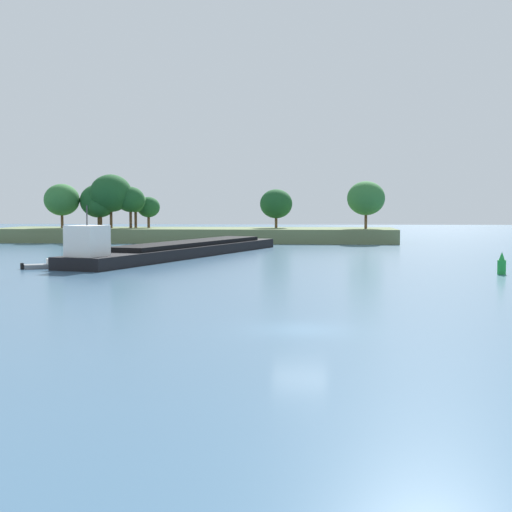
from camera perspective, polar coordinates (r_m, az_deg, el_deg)
ground_plane at (r=34.42m, az=3.40°, el=-5.67°), size 400.00×400.00×0.00m
treeline_island at (r=120.05m, az=-5.64°, el=2.64°), size 63.82×14.38×10.84m
cargo_barge at (r=84.03m, az=-5.70°, el=0.55°), size 17.68×42.46×5.78m
fishing_skiff at (r=70.63m, az=-15.85°, el=-0.74°), size 4.27×3.32×0.89m
channel_buoy_green at (r=65.29m, az=18.40°, el=-0.64°), size 0.70×0.70×1.90m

